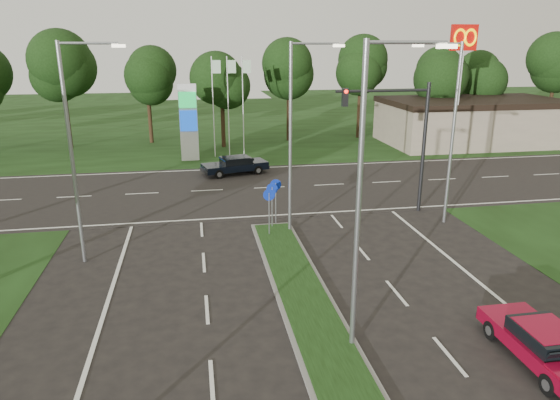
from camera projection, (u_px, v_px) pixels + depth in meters
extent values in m
cube|color=black|center=(223.00, 120.00, 61.25)|extent=(160.00, 50.00, 0.02)
cube|color=black|center=(254.00, 189.00, 32.09)|extent=(160.00, 12.00, 0.02)
cube|color=slate|center=(346.00, 390.00, 13.26)|extent=(2.00, 26.00, 0.12)
cube|color=gray|center=(473.00, 122.00, 46.38)|extent=(16.00, 9.00, 4.00)
cylinder|color=gray|center=(358.00, 207.00, 13.95)|extent=(0.16, 0.16, 9.00)
cylinder|color=gray|center=(407.00, 42.00, 12.82)|extent=(2.20, 0.10, 0.10)
cube|color=#FFF2CC|center=(447.00, 46.00, 13.03)|extent=(0.50, 0.22, 0.12)
cylinder|color=gray|center=(290.00, 142.00, 23.36)|extent=(0.16, 0.16, 9.00)
cylinder|color=gray|center=(315.00, 43.00, 22.23)|extent=(2.20, 0.10, 0.10)
cube|color=#FFF2CC|center=(339.00, 46.00, 22.44)|extent=(0.50, 0.22, 0.12)
cylinder|color=gray|center=(72.00, 158.00, 19.95)|extent=(0.16, 0.16, 9.00)
cylinder|color=gray|center=(88.00, 43.00, 18.82)|extent=(2.20, 0.10, 0.10)
cube|color=#FFF2CC|center=(119.00, 46.00, 19.03)|extent=(0.50, 0.22, 0.12)
cylinder|color=gray|center=(453.00, 136.00, 24.70)|extent=(0.16, 0.16, 9.00)
cylinder|color=gray|center=(440.00, 43.00, 23.21)|extent=(2.20, 0.10, 0.10)
cube|color=#FFF2CC|center=(418.00, 46.00, 23.06)|extent=(0.50, 0.22, 0.12)
cylinder|color=black|center=(424.00, 149.00, 26.79)|extent=(0.20, 0.20, 7.00)
cylinder|color=black|center=(383.00, 91.00, 25.46)|extent=(5.00, 0.14, 0.14)
cube|color=black|center=(345.00, 97.00, 25.22)|extent=(0.28, 0.28, 0.90)
sphere|color=#FF190C|center=(346.00, 92.00, 24.97)|extent=(0.20, 0.20, 0.20)
cylinder|color=gray|center=(269.00, 215.00, 23.72)|extent=(0.06, 0.06, 2.20)
cylinder|color=#0C26A5|center=(269.00, 195.00, 23.42)|extent=(0.56, 0.04, 0.56)
cylinder|color=gray|center=(272.00, 208.00, 24.71)|extent=(0.06, 0.06, 2.20)
cylinder|color=#0C26A5|center=(272.00, 189.00, 24.41)|extent=(0.56, 0.04, 0.56)
cylinder|color=gray|center=(276.00, 204.00, 25.41)|extent=(0.06, 0.06, 2.20)
cylinder|color=#0C26A5|center=(276.00, 185.00, 25.12)|extent=(0.56, 0.04, 0.56)
cube|color=silver|center=(189.00, 123.00, 39.01)|extent=(1.40, 0.30, 6.00)
cube|color=#0CA53F|center=(187.00, 100.00, 38.30)|extent=(1.30, 0.08, 1.20)
cube|color=#0C3FBF|center=(189.00, 121.00, 38.78)|extent=(1.30, 0.08, 1.60)
cylinder|color=silver|center=(213.00, 108.00, 39.98)|extent=(0.08, 0.08, 8.00)
cube|color=#B2D8B2|center=(216.00, 67.00, 39.08)|extent=(0.70, 0.02, 1.00)
cylinder|color=silver|center=(228.00, 108.00, 40.17)|extent=(0.08, 0.08, 8.00)
cube|color=#B2D8B2|center=(231.00, 67.00, 39.28)|extent=(0.70, 0.02, 1.00)
cylinder|color=silver|center=(243.00, 107.00, 40.37)|extent=(0.08, 0.08, 8.00)
cube|color=#B2D8B2|center=(247.00, 67.00, 39.48)|extent=(0.70, 0.02, 1.00)
cylinder|color=silver|center=(458.00, 94.00, 41.07)|extent=(0.30, 0.30, 10.00)
cube|color=#BF0C07|center=(464.00, 38.00, 39.76)|extent=(2.20, 0.35, 2.00)
torus|color=#FFC600|center=(460.00, 37.00, 39.48)|extent=(1.06, 0.16, 1.06)
torus|color=#FFC600|center=(471.00, 38.00, 39.63)|extent=(1.06, 0.16, 1.06)
cylinder|color=black|center=(233.00, 119.00, 46.48)|extent=(0.36, 0.36, 4.40)
sphere|color=black|center=(231.00, 72.00, 45.21)|extent=(6.00, 6.00, 6.00)
sphere|color=black|center=(235.00, 61.00, 44.77)|extent=(4.80, 4.80, 4.80)
cube|color=maroon|center=(543.00, 346.00, 14.41)|extent=(1.71, 4.17, 0.43)
cube|color=black|center=(547.00, 335.00, 14.21)|extent=(1.45, 1.84, 0.40)
cube|color=maroon|center=(548.00, 329.00, 14.15)|extent=(1.37, 1.50, 0.04)
cylinder|color=black|center=(491.00, 330.00, 15.60)|extent=(0.19, 0.59, 0.59)
cylinder|color=black|center=(536.00, 326.00, 15.85)|extent=(0.19, 0.59, 0.59)
cylinder|color=black|center=(549.00, 385.00, 13.09)|extent=(0.19, 0.59, 0.59)
cube|color=black|center=(235.00, 166.00, 35.54)|extent=(4.83, 2.89, 0.46)
cube|color=black|center=(236.00, 160.00, 35.44)|extent=(2.31, 2.00, 0.43)
cube|color=black|center=(236.00, 157.00, 35.38)|extent=(1.93, 1.83, 0.04)
cylinder|color=black|center=(219.00, 174.00, 34.32)|extent=(0.67, 0.35, 0.64)
cylinder|color=black|center=(212.00, 169.00, 35.79)|extent=(0.67, 0.35, 0.64)
cylinder|color=black|center=(258.00, 170.00, 35.43)|extent=(0.67, 0.35, 0.64)
cylinder|color=black|center=(250.00, 165.00, 36.91)|extent=(0.67, 0.35, 0.64)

